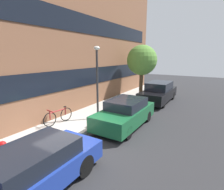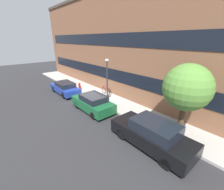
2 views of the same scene
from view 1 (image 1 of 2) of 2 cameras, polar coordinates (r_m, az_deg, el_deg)
name	(u,v)px [view 1 (image 1 of 2)]	position (r m, az deg, el deg)	size (l,w,h in m)	color
ground_plane	(77,140)	(7.72, -11.48, -14.11)	(56.00, 56.00, 0.00)	#2B2B2D
sidewalk_strip	(56,132)	(8.50, -17.69, -11.33)	(28.00, 2.44, 0.15)	#B2AFA8
rowhouse_facade	(23,23)	(9.25, -27.07, 20.11)	(28.00, 1.02, 9.69)	brown
parked_car_blue	(30,171)	(5.16, -25.26, -21.59)	(4.12, 1.61, 1.26)	#1E3899
parked_car_green	(125,113)	(8.74, 4.35, -5.87)	(3.86, 1.70, 1.35)	#195B33
parked_car_black	(158,92)	(13.75, 14.94, 0.88)	(4.49, 1.75, 1.51)	black
fire_hydrant	(4,153)	(6.51, -31.89, -15.81)	(0.56, 0.31, 0.79)	red
bicycle	(58,116)	(9.07, -17.13, -6.55)	(1.66, 0.44, 0.80)	black
street_tree	(142,60)	(14.65, 9.73, 11.06)	(2.43, 2.43, 4.18)	brown
lamp_post	(97,74)	(9.04, -4.88, 6.88)	(0.32, 0.32, 3.78)	#2D2D30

